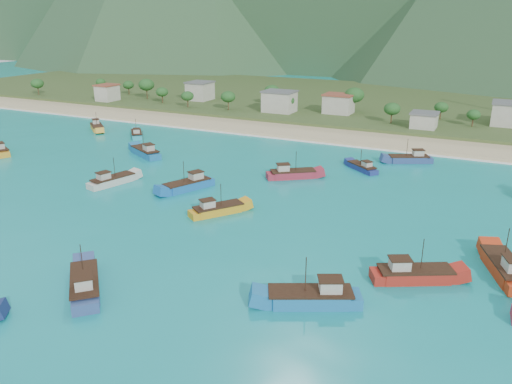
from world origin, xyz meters
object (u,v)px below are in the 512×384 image
at_px(boat_27, 217,210).
at_px(boat_11, 413,275).
at_px(boat_22, 97,128).
at_px(boat_19, 85,286).
at_px(boat_13, 312,298).
at_px(boat_23, 292,175).
at_px(boat_5, 505,269).
at_px(boat_2, 362,168).
at_px(boat_14, 146,153).
at_px(boat_0, 188,186).
at_px(boat_10, 137,135).
at_px(boat_18, 112,181).
at_px(boat_30, 409,159).

bearing_deg(boat_27, boat_11, 20.73).
bearing_deg(boat_22, boat_19, 81.86).
height_order(boat_11, boat_13, boat_13).
xyz_separation_m(boat_23, boat_27, (-3.98, -24.61, -0.08)).
xyz_separation_m(boat_5, boat_19, (-46.89, -27.46, -0.04)).
height_order(boat_2, boat_22, boat_22).
distance_m(boat_14, boat_22, 36.14).
relative_size(boat_5, boat_19, 1.17).
height_order(boat_0, boat_5, boat_5).
relative_size(boat_13, boat_27, 1.21).
relative_size(boat_0, boat_10, 1.26).
bearing_deg(boat_18, boat_14, 125.46).
xyz_separation_m(boat_10, boat_23, (54.19, -16.38, 0.13)).
relative_size(boat_14, boat_27, 1.18).
bearing_deg(boat_30, boat_18, 104.30).
xyz_separation_m(boat_2, boat_18, (-43.36, -31.93, 0.16)).
relative_size(boat_5, boat_14, 1.05).
bearing_deg(boat_10, boat_14, -86.48).
height_order(boat_5, boat_30, boat_5).
xyz_separation_m(boat_18, boat_22, (-39.37, 38.41, -0.01)).
relative_size(boat_14, boat_18, 1.08).
bearing_deg(boat_27, boat_13, -3.85).
xyz_separation_m(boat_10, boat_27, (50.21, -40.99, 0.05)).
distance_m(boat_14, boat_30, 63.45).
bearing_deg(boat_0, boat_19, 128.19).
height_order(boat_10, boat_13, boat_13).
height_order(boat_13, boat_22, boat_13).
relative_size(boat_10, boat_18, 0.84).
xyz_separation_m(boat_11, boat_19, (-36.25, -20.64, 0.04)).
bearing_deg(boat_30, boat_2, 117.96).
height_order(boat_11, boat_19, boat_19).
height_order(boat_13, boat_27, boat_13).
bearing_deg(boat_5, boat_22, 138.36).
height_order(boat_23, boat_27, boat_23).
distance_m(boat_11, boat_14, 77.71).
bearing_deg(boat_13, boat_30, -25.61).
bearing_deg(boat_5, boat_10, 136.00).
height_order(boat_19, boat_27, boat_19).
bearing_deg(boat_19, boat_11, -14.71).
bearing_deg(boat_2, boat_11, -118.73).
relative_size(boat_10, boat_23, 0.85).
height_order(boat_11, boat_23, boat_11).
height_order(boat_2, boat_13, boat_13).
bearing_deg(boat_18, boat_13, -10.31).
distance_m(boat_13, boat_14, 75.19).
distance_m(boat_11, boat_27, 35.65).
distance_m(boat_2, boat_18, 53.85).
height_order(boat_10, boat_11, boat_11).
xyz_separation_m(boat_0, boat_30, (36.10, 38.98, -0.06)).
bearing_deg(boat_27, boat_2, 101.81).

